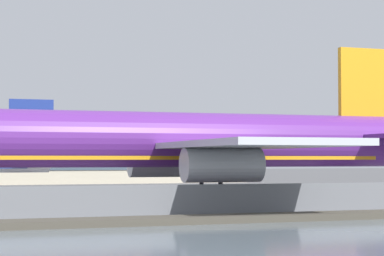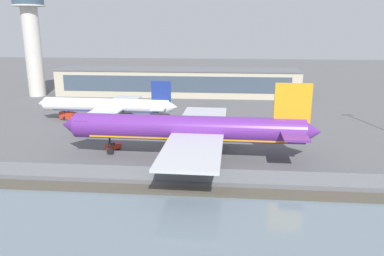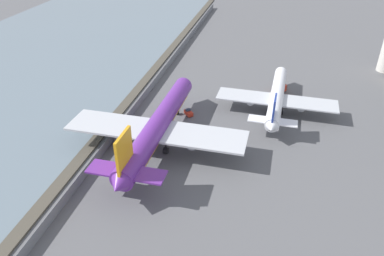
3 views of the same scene
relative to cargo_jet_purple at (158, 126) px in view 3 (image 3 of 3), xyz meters
The scene contains 7 objects.
ground_plane 8.49m from the cargo_jet_purple, 143.68° to the left, with size 500.00×500.00×0.00m, color #565659.
shoreline_seawall 18.58m from the cargo_jet_purple, 105.73° to the right, with size 320.00×3.00×0.50m.
perimeter_fence 14.21m from the cargo_jet_purple, 110.96° to the right, with size 280.00×0.10×2.53m.
cargo_jet_purple is the anchor object (origin of this frame).
passenger_jet_white 38.64m from the cargo_jet_purple, 132.69° to the left, with size 41.03×35.08×12.00m.
baggage_tug 18.67m from the cargo_jet_purple, 168.40° to the left, with size 3.49×3.26×1.80m.
ops_van 48.77m from the cargo_jet_purple, 142.62° to the left, with size 5.61×3.98×2.48m.
Camera 3 is at (80.76, 23.08, 54.36)m, focal length 35.00 mm.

